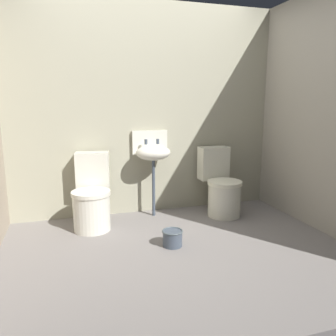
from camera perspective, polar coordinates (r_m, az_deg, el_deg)
The scene contains 7 objects.
ground_plane at distance 3.18m, azimuth 1.52°, elevation -14.15°, with size 3.53×2.65×0.08m, color slate.
wall_back at distance 4.01m, azimuth -3.78°, elevation 9.74°, with size 3.53×0.10×2.44m, color #A29E86.
wall_right at distance 3.79m, azimuth 25.21°, elevation 8.60°, with size 0.10×2.45×2.44m, color #A0998B.
toilet_left at distance 3.65m, azimuth -12.82°, elevation -4.99°, with size 0.47×0.64×0.78m.
toilet_right at distance 4.03m, azimuth 9.00°, elevation -3.28°, with size 0.41×0.60×0.78m.
sink at distance 3.85m, azimuth -2.63°, elevation 2.74°, with size 0.42×0.35×0.99m.
bucket at distance 3.18m, azimuth 0.77°, elevation -11.76°, with size 0.20×0.20×0.15m.
Camera 1 is at (-0.91, -2.72, 1.33)m, focal length 35.81 mm.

